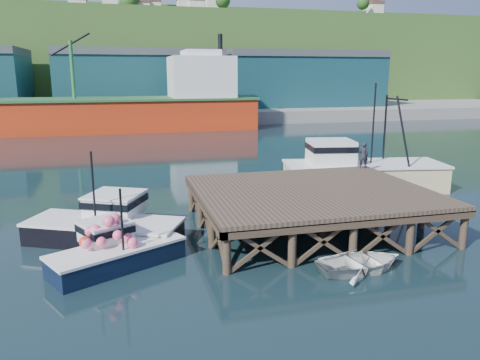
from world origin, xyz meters
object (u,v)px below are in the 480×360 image
object	(u,v)px
trawler	(361,168)
dockworker	(363,155)
boat_black	(107,223)
dinghy	(361,262)
boat_navy	(114,250)

from	to	relation	value
trawler	dockworker	world-z (taller)	trawler
boat_black	dinghy	distance (m)	12.23
trawler	boat_navy	bearing A→B (deg)	-140.71
dinghy	dockworker	size ratio (longest dim) A/B	2.28
boat_black	trawler	xyz separation A→B (m)	(17.24, 6.22, 0.68)
boat_navy	boat_black	world-z (taller)	boat_black
boat_black	trawler	world-z (taller)	trawler
boat_navy	boat_black	distance (m)	3.37
trawler	boat_black	bearing A→B (deg)	-150.41
dinghy	trawler	bearing A→B (deg)	-33.12
boat_navy	boat_black	bearing A→B (deg)	68.09
boat_black	dockworker	distance (m)	16.46
dinghy	boat_navy	bearing A→B (deg)	67.56
boat_black	trawler	size ratio (longest dim) A/B	0.68
dockworker	trawler	bearing A→B (deg)	-97.43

